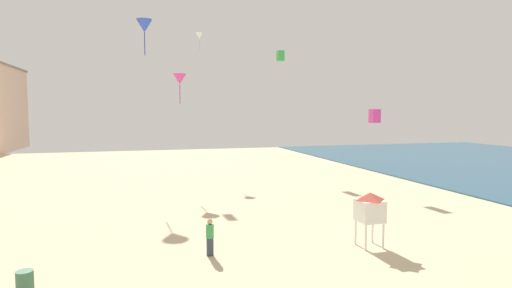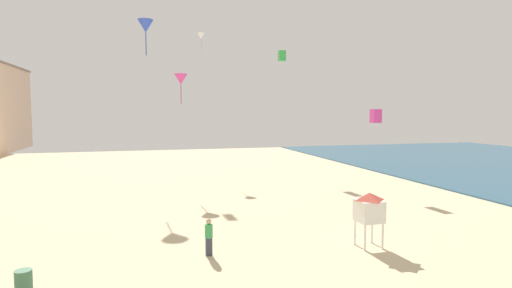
% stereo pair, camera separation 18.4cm
% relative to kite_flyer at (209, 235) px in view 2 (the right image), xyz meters
% --- Properties ---
extents(kite_flyer, '(0.34, 0.34, 1.64)m').
position_rel_kite_flyer_xyz_m(kite_flyer, '(0.00, 0.00, 0.00)').
color(kite_flyer, '#383D4C').
rests_on(kite_flyer, ground).
extents(lifeguard_stand, '(1.10, 1.10, 2.55)m').
position_rel_kite_flyer_xyz_m(lifeguard_stand, '(7.33, -0.80, 0.92)').
color(lifeguard_stand, white).
rests_on(lifeguard_stand, ground).
extents(beach_trash_bin, '(0.56, 0.56, 0.90)m').
position_rel_kite_flyer_xyz_m(beach_trash_bin, '(-6.69, -2.24, -0.47)').
color(beach_trash_bin, '#3D6B4C').
rests_on(beach_trash_bin, ground).
extents(kite_blue_delta, '(1.31, 1.31, 2.97)m').
position_rel_kite_flyer_xyz_m(kite_blue_delta, '(-2.31, 18.75, 12.50)').
color(kite_blue_delta, blue).
extents(kite_green_box, '(0.69, 0.69, 1.09)m').
position_rel_kite_flyer_xyz_m(kite_green_box, '(11.72, 24.53, 11.29)').
color(kite_green_box, green).
extents(kite_magenta_box, '(0.68, 0.68, 1.08)m').
position_rel_kite_flyer_xyz_m(kite_magenta_box, '(14.93, 11.16, 5.02)').
color(kite_magenta_box, '#DB3D9E').
extents(kite_magenta_delta_2, '(1.09, 1.09, 2.49)m').
position_rel_kite_flyer_xyz_m(kite_magenta_delta_2, '(0.43, 17.57, 8.06)').
color(kite_magenta_delta_2, '#DB3D9E').
extents(kite_white_delta, '(0.85, 0.85, 1.92)m').
position_rel_kite_flyer_xyz_m(kite_white_delta, '(3.65, 28.27, 13.61)').
color(kite_white_delta, white).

